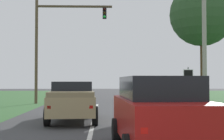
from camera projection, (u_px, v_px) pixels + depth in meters
ground_plane at (94, 119)px, 15.62m from camera, size 120.00×120.00×0.00m
red_suv_near at (159, 112)px, 8.37m from camera, size 2.39×4.70×1.95m
pickup_truck_lead at (73, 101)px, 14.68m from camera, size 2.40×5.43×1.81m
traffic_light at (54, 36)px, 26.36m from camera, size 6.30×0.40×8.56m
keep_moving_sign at (188, 83)px, 19.27m from camera, size 0.60×0.09×2.66m
oak_tree_right at (202, 14)px, 25.80m from camera, size 5.16×5.16×9.79m
crossing_suv_far at (161, 91)px, 28.77m from camera, size 4.83×2.24×1.78m
utility_pole_right at (204, 45)px, 20.84m from camera, size 0.28×0.28×8.34m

